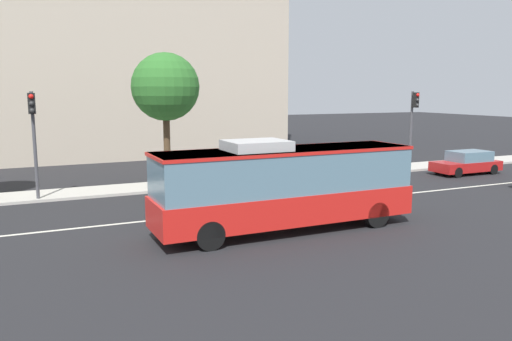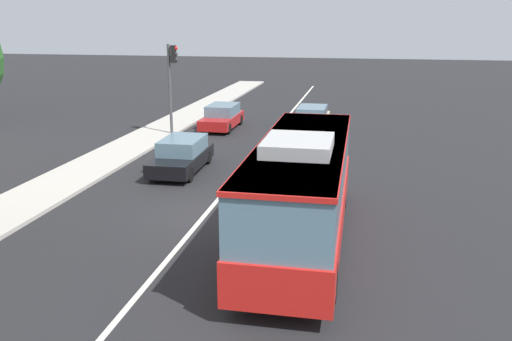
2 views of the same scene
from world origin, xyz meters
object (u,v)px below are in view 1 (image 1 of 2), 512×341
object	(u,v)px
sedan_red	(467,163)
street_tree_kerbside_left	(165,88)
traffic_light_mid_block	(413,117)
traffic_light_near_corner	(33,127)
transit_bus	(285,183)
sedan_black	(345,175)

from	to	relation	value
sedan_red	street_tree_kerbside_left	distance (m)	19.33
traffic_light_mid_block	street_tree_kerbside_left	world-z (taller)	street_tree_kerbside_left
traffic_light_near_corner	traffic_light_mid_block	world-z (taller)	same
transit_bus	traffic_light_near_corner	xyz separation A→B (m)	(-8.38, 9.20, 1.75)
transit_bus	sedan_black	distance (m)	9.27
sedan_red	street_tree_kerbside_left	bearing A→B (deg)	-10.17
traffic_light_near_corner	sedan_black	bearing A→B (deg)	81.07
transit_bus	traffic_light_mid_block	size ratio (longest dim) A/B	1.93
sedan_black	traffic_light_near_corner	bearing A→B (deg)	-12.91
transit_bus	sedan_black	bearing A→B (deg)	41.33
sedan_black	transit_bus	bearing A→B (deg)	40.24
transit_bus	street_tree_kerbside_left	distance (m)	11.00
sedan_red	sedan_black	xyz separation A→B (m)	(-9.76, -0.76, 0.00)
transit_bus	sedan_red	distance (m)	18.03
traffic_light_near_corner	traffic_light_mid_block	bearing A→B (deg)	92.20
sedan_black	traffic_light_mid_block	distance (m)	8.29
sedan_black	traffic_light_mid_block	world-z (taller)	traffic_light_mid_block
street_tree_kerbside_left	traffic_light_near_corner	bearing A→B (deg)	-171.05
transit_bus	street_tree_kerbside_left	bearing A→B (deg)	99.72
sedan_black	street_tree_kerbside_left	world-z (taller)	street_tree_kerbside_left
traffic_light_near_corner	traffic_light_mid_block	xyz separation A→B (m)	(22.44, -0.10, 0.00)
transit_bus	traffic_light_mid_block	xyz separation A→B (m)	(14.06, 9.10, 1.75)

